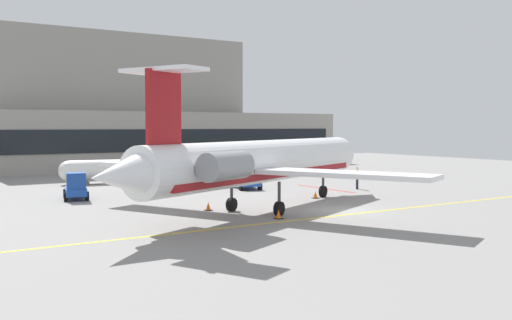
{
  "coord_description": "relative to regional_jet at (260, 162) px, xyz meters",
  "views": [
    {
      "loc": [
        -25.97,
        -29.55,
        5.66
      ],
      "look_at": [
        -1.38,
        8.47,
        3.0
      ],
      "focal_mm": 41.11,
      "sensor_mm": 36.0,
      "label": 1
    }
  ],
  "objects": [
    {
      "name": "fuel_tank",
      "position": [
        -2.4,
        24.37,
        -1.96
      ],
      "size": [
        8.3,
        2.97,
        2.33
      ],
      "color": "white",
      "rests_on": "ground"
    },
    {
      "name": "ground",
      "position": [
        5.11,
        -2.24,
        -3.33
      ],
      "size": [
        120.0,
        120.0,
        0.11
      ],
      "color": "gray"
    },
    {
      "name": "marshaller",
      "position": [
        14.96,
        6.97,
        -2.28
      ],
      "size": [
        0.52,
        0.75,
        1.96
      ],
      "color": "#191E33",
      "rests_on": "ground"
    },
    {
      "name": "regional_jet",
      "position": [
        0.0,
        0.0,
        0.0
      ],
      "size": [
        27.57,
        22.57,
        8.59
      ],
      "color": "white",
      "rests_on": "ground"
    },
    {
      "name": "safety_cone_alpha",
      "position": [
        -0.52,
        -2.86,
        -3.03
      ],
      "size": [
        0.47,
        0.47,
        0.55
      ],
      "color": "orange",
      "rests_on": "ground"
    },
    {
      "name": "pushback_tractor",
      "position": [
        1.34,
        18.42,
        -2.43
      ],
      "size": [
        3.28,
        3.77,
        1.84
      ],
      "color": "silver",
      "rests_on": "ground"
    },
    {
      "name": "belt_loader",
      "position": [
        6.92,
        12.97,
        -2.35
      ],
      "size": [
        2.8,
        3.97,
        2.03
      ],
      "color": "#1E4CB2",
      "rests_on": "ground"
    },
    {
      "name": "safety_cone_bravo",
      "position": [
        7.68,
        3.82,
        -3.03
      ],
      "size": [
        0.47,
        0.47,
        0.55
      ],
      "color": "orange",
      "rests_on": "ground"
    },
    {
      "name": "baggage_tug",
      "position": [
        -8.27,
        12.99,
        -2.32
      ],
      "size": [
        2.5,
        3.82,
        2.12
      ],
      "color": "#1E4CB2",
      "rests_on": "ground"
    },
    {
      "name": "terminal_building",
      "position": [
        3.31,
        45.83,
        3.31
      ],
      "size": [
        74.37,
        15.45,
        18.1
      ],
      "color": "gray",
      "rests_on": "ground"
    },
    {
      "name": "safety_cone_charlie",
      "position": [
        -2.45,
        2.55,
        -3.03
      ],
      "size": [
        0.47,
        0.47,
        0.55
      ],
      "color": "orange",
      "rests_on": "ground"
    }
  ]
}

